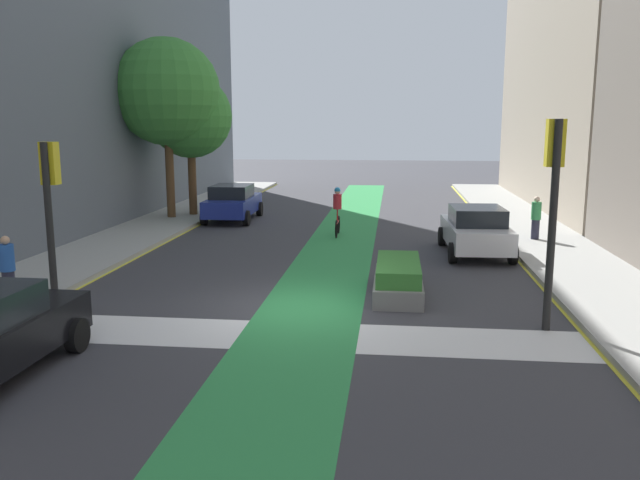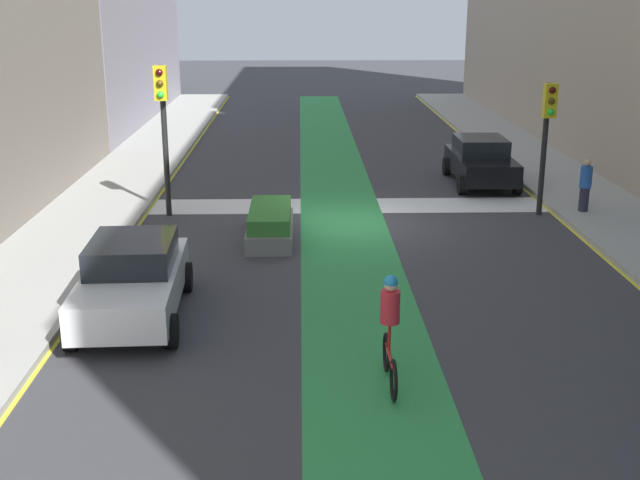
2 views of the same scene
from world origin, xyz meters
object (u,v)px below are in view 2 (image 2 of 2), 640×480
Objects in this scene: car_white_right_far at (133,279)px; median_planter at (270,224)px; car_black_left_near at (481,161)px; traffic_signal_near_right at (163,112)px; cyclist_in_lane at (390,328)px; traffic_signal_near_left at (547,123)px; pedestrian_sidewalk_left_a at (585,185)px.

car_white_right_far is 1.39× the size of median_planter.
car_black_left_near reaches higher than median_planter.
traffic_signal_near_right reaches higher than car_black_left_near.
median_planter is (2.24, -8.30, -0.57)m from cyclist_in_lane.
median_planter is at bearing 42.49° from car_black_left_near.
median_planter is (6.90, 6.32, -0.40)m from car_black_left_near.
cyclist_in_lane reaches higher than car_black_left_near.
median_planter is (7.78, 2.17, -2.29)m from traffic_signal_near_left.
traffic_signal_near_left is at bearing -3.58° from pedestrian_sidewalk_left_a.
pedestrian_sidewalk_left_a is at bearing -147.18° from car_white_right_far.
car_white_right_far is 1.01× the size of car_black_left_near.
cyclist_in_lane is 8.62m from median_planter.
cyclist_in_lane is (5.54, 10.47, -1.72)m from traffic_signal_near_left.
traffic_signal_near_left is 11.97m from cyclist_in_lane.
car_black_left_near is 15.35m from cyclist_in_lane.
cyclist_in_lane is at bearing 116.40° from traffic_signal_near_right.
median_planter is at bearing 142.34° from traffic_signal_near_right.
car_white_right_far is (10.30, 7.51, -1.89)m from traffic_signal_near_left.
car_black_left_near is at bearing -107.67° from cyclist_in_lane.
traffic_signal_near_left is 2.15m from pedestrian_sidewalk_left_a.
cyclist_in_lane is 12.40m from pedestrian_sidewalk_left_a.
traffic_signal_near_right is 12.23m from pedestrian_sidewalk_left_a.
pedestrian_sidewalk_left_a is 9.26m from median_planter.
traffic_signal_near_right is 12.06m from cyclist_in_lane.
pedestrian_sidewalk_left_a reaches higher than median_planter.
traffic_signal_near_right reaches higher than cyclist_in_lane.
traffic_signal_near_left is at bearing -117.87° from cyclist_in_lane.
cyclist_in_lane reaches higher than median_planter.
cyclist_in_lane is at bearing 56.96° from pedestrian_sidewalk_left_a.
cyclist_in_lane is at bearing 148.10° from car_white_right_far.
traffic_signal_near_left reaches higher than car_white_right_far.
pedestrian_sidewalk_left_a is at bearing -123.04° from cyclist_in_lane.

